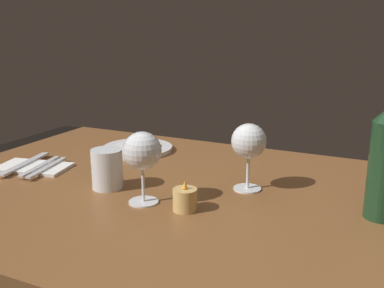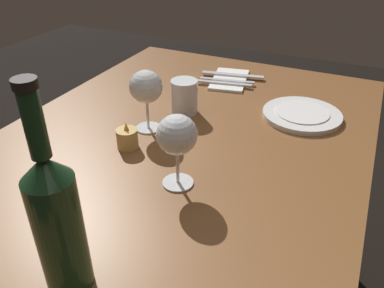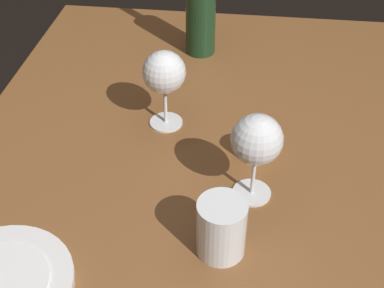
{
  "view_description": "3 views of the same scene",
  "coord_description": "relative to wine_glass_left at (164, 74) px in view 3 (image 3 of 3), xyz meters",
  "views": [
    {
      "loc": [
        -0.45,
        0.89,
        1.12
      ],
      "look_at": [
        -0.03,
        0.01,
        0.86
      ],
      "focal_mm": 42.21,
      "sensor_mm": 36.0,
      "label": 1
    },
    {
      "loc": [
        -0.73,
        -0.39,
        1.25
      ],
      "look_at": [
        -0.07,
        -0.08,
        0.8
      ],
      "focal_mm": 36.85,
      "sensor_mm": 36.0,
      "label": 2
    },
    {
      "loc": [
        0.69,
        0.08,
        1.37
      ],
      "look_at": [
        0.02,
        -0.01,
        0.82
      ],
      "focal_mm": 49.05,
      "sensor_mm": 36.0,
      "label": 3
    }
  ],
  "objects": [
    {
      "name": "dining_table",
      "position": [
        0.14,
        0.08,
        -0.2
      ],
      "size": [
        1.3,
        0.9,
        0.74
      ],
      "color": "brown",
      "rests_on": "ground"
    },
    {
      "name": "votive_candle",
      "position": [
        0.08,
        0.18,
        -0.09
      ],
      "size": [
        0.05,
        0.05,
        0.07
      ],
      "color": "#DBB266",
      "rests_on": "dining_table"
    },
    {
      "name": "wine_glass_left",
      "position": [
        0.0,
        0.0,
        0.0
      ],
      "size": [
        0.08,
        0.08,
        0.16
      ],
      "color": "white",
      "rests_on": "dining_table"
    },
    {
      "name": "wine_bottle",
      "position": [
        -0.3,
        0.04,
        0.01
      ],
      "size": [
        0.07,
        0.07,
        0.34
      ],
      "color": "#19381E",
      "rests_on": "dining_table"
    },
    {
      "name": "water_tumbler",
      "position": [
        0.31,
        0.13,
        -0.07
      ],
      "size": [
        0.07,
        0.07,
        0.1
      ],
      "color": "white",
      "rests_on": "dining_table"
    },
    {
      "name": "wine_glass_right",
      "position": [
        0.18,
        0.18,
        0.0
      ],
      "size": [
        0.08,
        0.08,
        0.16
      ],
      "color": "white",
      "rests_on": "dining_table"
    }
  ]
}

